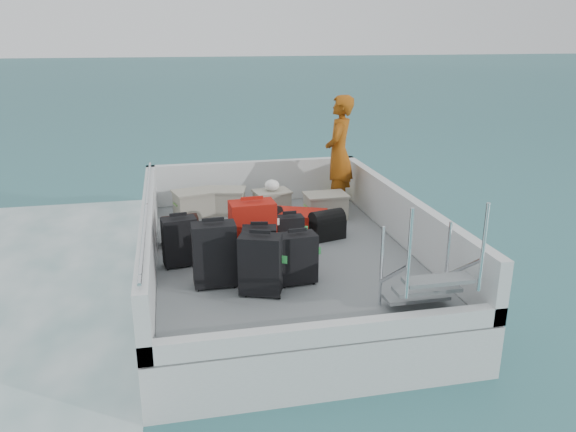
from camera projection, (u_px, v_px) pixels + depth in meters
name	position (u px, v px, depth m)	size (l,w,h in m)	color
ground	(282.00, 291.00, 7.81)	(160.00, 160.00, 0.00)	#184C54
ferry_hull	(282.00, 272.00, 7.71)	(3.60, 5.00, 0.60)	silver
deck	(282.00, 251.00, 7.62)	(3.30, 4.70, 0.02)	slate
deck_fittings	(313.00, 230.00, 7.27)	(3.60, 5.00, 0.90)	silver
suitcase_0	(215.00, 255.00, 6.43)	(0.50, 0.28, 0.76)	black
suitcase_1	(180.00, 242.00, 7.02)	(0.42, 0.24, 0.63)	black
suitcase_3	(260.00, 266.00, 6.23)	(0.46, 0.27, 0.70)	black
suitcase_4	(260.00, 251.00, 6.76)	(0.41, 0.24, 0.61)	black
suitcase_5	(253.00, 231.00, 7.18)	(0.57, 0.34, 0.78)	#A3120C
suitcase_6	(297.00, 259.00, 6.53)	(0.44, 0.26, 0.61)	black
suitcase_7	(290.00, 235.00, 7.46)	(0.36, 0.21, 0.51)	black
suitcase_8	(299.00, 222.00, 8.27)	(0.51, 0.78, 0.31)	#A3120C
duffel_0	(180.00, 233.00, 7.80)	(0.48, 0.30, 0.32)	black
duffel_1	(267.00, 221.00, 8.27)	(0.41, 0.30, 0.32)	black
duffel_2	(327.00, 227.00, 8.02)	(0.48, 0.30, 0.32)	black
crate_0	(196.00, 204.00, 9.00)	(0.63, 0.44, 0.38)	gray
crate_1	(225.00, 202.00, 9.13)	(0.62, 0.43, 0.37)	gray
crate_2	(272.00, 202.00, 9.20)	(0.54, 0.38, 0.33)	gray
crate_3	(326.00, 207.00, 8.86)	(0.62, 0.43, 0.37)	gray
yellow_bag	(338.00, 195.00, 9.82)	(0.28, 0.26, 0.22)	gold
white_bag	(272.00, 187.00, 9.12)	(0.24, 0.24, 0.18)	white
passenger	(339.00, 153.00, 9.14)	(0.69, 0.45, 1.88)	#D16513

